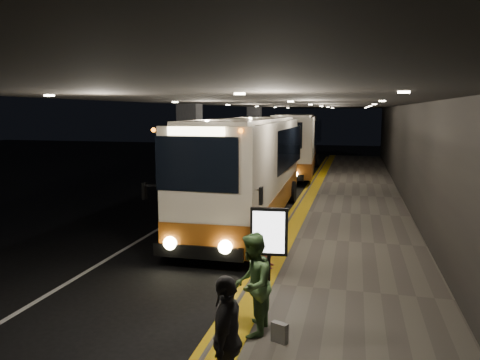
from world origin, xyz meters
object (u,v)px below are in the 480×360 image
at_px(coach_main, 249,174).
at_px(info_sign, 269,233).
at_px(passenger_boarding, 270,237).
at_px(coach_second, 296,146).
at_px(passenger_waiting_grey, 227,338).
at_px(stanchion_post, 274,237).
at_px(bag_plain, 231,329).
at_px(passenger_waiting_green, 252,284).
at_px(bag_polka, 280,333).

bearing_deg(coach_main, info_sign, -75.21).
xyz_separation_m(passenger_boarding, info_sign, (0.20, -1.21, 0.43)).
distance_m(coach_second, passenger_waiting_grey, 25.37).
relative_size(coach_main, passenger_boarding, 7.70).
relative_size(coach_second, info_sign, 6.75).
xyz_separation_m(passenger_boarding, stanchion_post, (-0.05, 0.99, -0.25)).
relative_size(bag_plain, info_sign, 0.16).
xyz_separation_m(passenger_waiting_green, bag_plain, (-0.35, -0.21, -0.78)).
relative_size(bag_polka, stanchion_post, 0.33).
bearing_deg(info_sign, passenger_waiting_green, -91.55).
height_order(bag_polka, info_sign, info_sign).
distance_m(passenger_waiting_green, bag_polka, 0.94).
bearing_deg(coach_second, stanchion_post, -88.21).
xyz_separation_m(passenger_boarding, bag_plain, (0.00, -3.83, -0.64)).
distance_m(coach_second, bag_plain, 23.59).
bearing_deg(bag_polka, stanchion_post, 100.87).
xyz_separation_m(passenger_waiting_green, passenger_waiting_grey, (0.08, -1.99, -0.02)).
height_order(coach_main, passenger_waiting_green, coach_main).
bearing_deg(stanchion_post, passenger_boarding, -87.10).
relative_size(coach_second, passenger_waiting_green, 6.61).
xyz_separation_m(passenger_waiting_green, stanchion_post, (-0.40, 4.61, -0.39)).
height_order(passenger_boarding, bag_polka, passenger_boarding).
height_order(passenger_waiting_green, bag_polka, passenger_waiting_green).
relative_size(bag_polka, bag_plain, 1.22).
height_order(bag_polka, stanchion_post, stanchion_post).
relative_size(passenger_waiting_grey, bag_polka, 5.13).
xyz_separation_m(coach_main, stanchion_post, (1.73, -4.49, -1.11)).
distance_m(passenger_waiting_green, info_sign, 2.44).
height_order(passenger_waiting_green, stanchion_post, passenger_waiting_green).
height_order(coach_main, info_sign, coach_main).
distance_m(passenger_boarding, stanchion_post, 1.02).
bearing_deg(passenger_waiting_grey, stanchion_post, -179.88).
bearing_deg(bag_polka, bag_plain, 179.83).
height_order(coach_second, info_sign, coach_second).
distance_m(coach_main, bag_plain, 9.59).
bearing_deg(bag_polka, coach_second, 96.59).
relative_size(passenger_boarding, passenger_waiting_green, 0.85).
bearing_deg(stanchion_post, coach_second, 95.46).
relative_size(passenger_waiting_green, stanchion_post, 1.74).
distance_m(bag_plain, stanchion_post, 4.84).
bearing_deg(bag_plain, coach_second, 94.47).
distance_m(coach_main, passenger_boarding, 5.82).
height_order(passenger_waiting_green, passenger_waiting_grey, passenger_waiting_green).
bearing_deg(passenger_boarding, coach_second, -0.67).
relative_size(coach_main, stanchion_post, 11.38).
distance_m(passenger_waiting_grey, bag_plain, 1.98).
distance_m(bag_polka, stanchion_post, 4.92).
bearing_deg(passenger_boarding, coach_main, 12.05).
bearing_deg(coach_second, passenger_boarding, -88.33).
bearing_deg(coach_main, bag_polka, -75.81).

